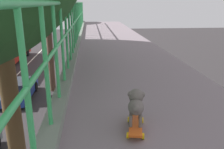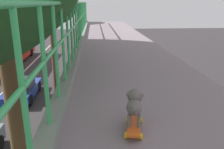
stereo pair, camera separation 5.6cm
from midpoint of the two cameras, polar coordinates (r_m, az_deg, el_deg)
The scene contains 5 objects.
car_blue_seventh at distance 17.21m, azimuth -21.33°, elevation -3.42°, with size 1.93×4.18×1.35m.
city_bus at distance 26.90m, azimuth -24.27°, elevation 6.20°, with size 2.76×11.85×3.33m.
roadside_tree_farthest at distance 16.96m, azimuth -14.86°, elevation 16.09°, with size 3.65×3.65×7.65m.
toy_skateboard at distance 2.55m, azimuth 6.11°, elevation -12.17°, with size 0.25×0.53×0.09m.
small_dog at distance 2.49m, azimuth 6.24°, elevation -7.03°, with size 0.22×0.39×0.34m.
Camera 2 is at (0.23, 0.99, 6.39)m, focal length 37.09 mm.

